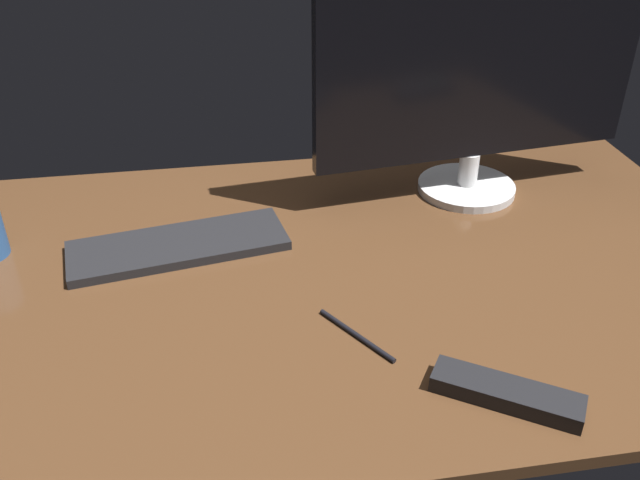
% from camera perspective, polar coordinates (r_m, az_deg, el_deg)
% --- Properties ---
extents(desk, '(1.40, 0.84, 0.02)m').
position_cam_1_polar(desk, '(1.11, 0.93, -2.96)').
color(desk, '#4C301C').
rests_on(desk, ground).
extents(monitor, '(0.61, 0.19, 0.42)m').
position_cam_1_polar(monitor, '(1.28, 13.17, 12.96)').
color(monitor, silver).
rests_on(monitor, desk).
extents(keyboard, '(0.38, 0.18, 0.02)m').
position_cam_1_polar(keyboard, '(1.17, -11.70, -0.45)').
color(keyboard, black).
rests_on(keyboard, desk).
extents(tv_remote, '(0.18, 0.14, 0.02)m').
position_cam_1_polar(tv_remote, '(0.90, 15.26, -12.20)').
color(tv_remote, black).
rests_on(tv_remote, desk).
extents(pen, '(0.08, 0.13, 0.01)m').
position_cam_1_polar(pen, '(0.97, 3.05, -7.90)').
color(pen, black).
rests_on(pen, desk).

